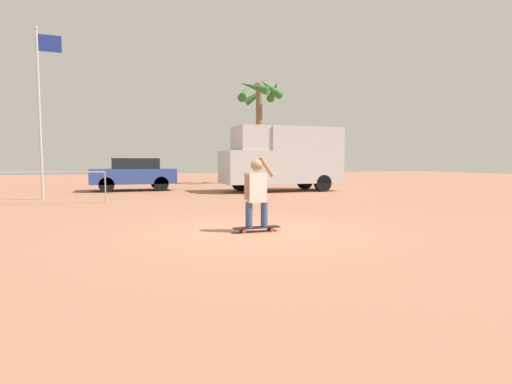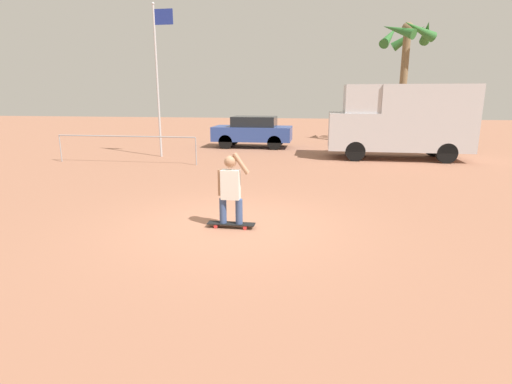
{
  "view_description": "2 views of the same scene",
  "coord_description": "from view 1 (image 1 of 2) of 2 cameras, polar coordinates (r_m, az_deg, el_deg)",
  "views": [
    {
      "loc": [
        -2.71,
        -7.57,
        1.4
      ],
      "look_at": [
        0.12,
        0.2,
        0.77
      ],
      "focal_mm": 28.0,
      "sensor_mm": 36.0,
      "label": 1
    },
    {
      "loc": [
        1.69,
        -7.56,
        2.56
      ],
      "look_at": [
        0.38,
        0.66,
        0.55
      ],
      "focal_mm": 28.0,
      "sensor_mm": 36.0,
      "label": 2
    }
  ],
  "objects": [
    {
      "name": "camper_van",
      "position": [
        18.96,
        3.93,
        5.04
      ],
      "size": [
        5.6,
        2.12,
        3.0
      ],
      "color": "black",
      "rests_on": "ground_plane"
    },
    {
      "name": "skateboard",
      "position": [
        8.01,
        0.09,
        -5.15
      ],
      "size": [
        0.95,
        0.23,
        0.09
      ],
      "color": "black",
      "rests_on": "ground_plane"
    },
    {
      "name": "parked_car_blue",
      "position": [
        20.15,
        -17.06,
        2.54
      ],
      "size": [
        3.92,
        1.82,
        1.56
      ],
      "color": "black",
      "rests_on": "ground_plane"
    },
    {
      "name": "person_skateboarder",
      "position": [
        7.92,
        0.09,
        0.37
      ],
      "size": [
        0.64,
        0.24,
        1.42
      ],
      "color": "#384C7A",
      "rests_on": "skateboard"
    },
    {
      "name": "ground_plane",
      "position": [
        8.16,
        -0.3,
        -5.53
      ],
      "size": [
        80.0,
        80.0,
        0.0
      ],
      "primitive_type": "plane",
      "color": "#A36B51"
    },
    {
      "name": "plaza_railing_segment",
      "position": [
        14.74,
        -31.72,
        1.89
      ],
      "size": [
        5.64,
        0.05,
        1.08
      ],
      "color": "#99999E",
      "rests_on": "ground_plane"
    },
    {
      "name": "palm_tree_near_van",
      "position": [
        25.48,
        0.53,
        12.81
      ],
      "size": [
        2.93,
        2.97,
        6.48
      ],
      "color": "brown",
      "rests_on": "ground_plane"
    },
    {
      "name": "flagpole",
      "position": [
        16.64,
        -28.35,
        11.17
      ],
      "size": [
        0.86,
        0.12,
        6.2
      ],
      "color": "#B7B7BC",
      "rests_on": "ground_plane"
    }
  ]
}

